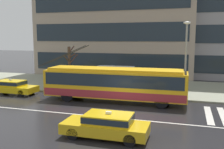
{
  "coord_description": "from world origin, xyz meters",
  "views": [
    {
      "loc": [
        4.48,
        -16.52,
        5.1
      ],
      "look_at": [
        -1.56,
        3.24,
        2.2
      ],
      "focal_mm": 40.76,
      "sensor_mm": 36.0,
      "label": 1
    }
  ],
  "objects": [
    {
      "name": "bus_shelter",
      "position": [
        -2.23,
        6.51,
        1.92
      ],
      "size": [
        3.53,
        1.58,
        2.38
      ],
      "color": "gray",
      "rests_on": "sidewalk_slab"
    },
    {
      "name": "sidewalk_slab",
      "position": [
        0.0,
        9.66,
        0.07
      ],
      "size": [
        80.0,
        10.0,
        0.14
      ],
      "primitive_type": "cube",
      "color": "gray",
      "rests_on": "ground_plane"
    },
    {
      "name": "pedestrian_walking_past",
      "position": [
        3.36,
        6.81,
        1.73
      ],
      "size": [
        1.12,
        1.12,
        1.97
      ],
      "color": "#504753",
      "rests_on": "sidewalk_slab"
    },
    {
      "name": "ground_plane",
      "position": [
        0.0,
        0.0,
        0.0
      ],
      "size": [
        160.0,
        160.0,
        0.0
      ],
      "primitive_type": "plane",
      "color": "#232225"
    },
    {
      "name": "crosswalk_stripe_inner_a",
      "position": [
        6.79,
        1.33,
        0.0
      ],
      "size": [
        0.44,
        4.4,
        0.01
      ],
      "primitive_type": "cube",
      "color": "beige",
      "rests_on": "ground_plane"
    },
    {
      "name": "lane_centre_line",
      "position": [
        0.0,
        -1.2,
        0.0
      ],
      "size": [
        72.0,
        0.14,
        0.01
      ],
      "primitive_type": "cube",
      "color": "silver",
      "rests_on": "ground_plane"
    },
    {
      "name": "crosswalk_stripe_edge_near",
      "position": [
        5.89,
        1.33,
        0.0
      ],
      "size": [
        0.44,
        4.4,
        0.01
      ],
      "primitive_type": "cube",
      "color": "beige",
      "rests_on": "ground_plane"
    },
    {
      "name": "trolleybus",
      "position": [
        -1.29,
        3.06,
        1.52
      ],
      "size": [
        12.6,
        2.81,
        4.6
      ],
      "color": "#F1AF19",
      "rests_on": "ground_plane"
    },
    {
      "name": "taxi_oncoming_near",
      "position": [
        0.5,
        -4.47,
        0.7
      ],
      "size": [
        4.51,
        1.83,
        1.39
      ],
      "color": "gold",
      "rests_on": "ground_plane"
    },
    {
      "name": "street_lamp",
      "position": [
        4.17,
        5.67,
        3.94
      ],
      "size": [
        0.6,
        0.32,
        6.39
      ],
      "color": "gray",
      "rests_on": "sidewalk_slab"
    },
    {
      "name": "pedestrian_approaching_curb",
      "position": [
        0.33,
        7.31,
        1.67
      ],
      "size": [
        1.36,
        1.36,
        1.94
      ],
      "color": "navy",
      "rests_on": "sidewalk_slab"
    },
    {
      "name": "street_tree_bare",
      "position": [
        -7.82,
        8.13,
        2.43
      ],
      "size": [
        1.02,
        2.35,
        4.21
      ],
      "color": "#4D392B",
      "rests_on": "sidewalk_slab"
    },
    {
      "name": "pedestrian_at_shelter",
      "position": [
        -4.7,
        6.66,
        1.77
      ],
      "size": [
        1.38,
        1.38,
        2.02
      ],
      "color": "#4E564C",
      "rests_on": "sidewalk_slab"
    },
    {
      "name": "taxi_queued_behind_bus",
      "position": [
        -11.27,
        3.02,
        0.7
      ],
      "size": [
        4.66,
        1.85,
        1.39
      ],
      "color": "yellow",
      "rests_on": "ground_plane"
    }
  ]
}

